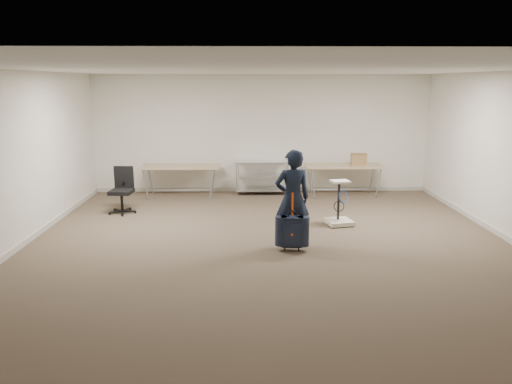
{
  "coord_description": "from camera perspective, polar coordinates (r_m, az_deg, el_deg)",
  "views": [
    {
      "loc": [
        -0.39,
        -7.44,
        2.6
      ],
      "look_at": [
        -0.22,
        0.3,
        0.9
      ],
      "focal_mm": 35.0,
      "sensor_mm": 36.0,
      "label": 1
    }
  ],
  "objects": [
    {
      "name": "ground",
      "position": [
        7.89,
        1.66,
        -6.86
      ],
      "size": [
        9.0,
        9.0,
        0.0
      ],
      "primitive_type": "plane",
      "color": "#473B2B",
      "rests_on": "ground"
    },
    {
      "name": "room_shell",
      "position": [
        9.19,
        1.23,
        -3.72
      ],
      "size": [
        8.0,
        9.0,
        9.0
      ],
      "color": "silver",
      "rests_on": "ground"
    },
    {
      "name": "folding_table_left",
      "position": [
        11.65,
        -8.69,
        2.74
      ],
      "size": [
        1.8,
        0.75,
        0.73
      ],
      "color": "tan",
      "rests_on": "ground"
    },
    {
      "name": "folding_table_right",
      "position": [
        11.77,
        9.99,
        2.8
      ],
      "size": [
        1.8,
        0.75,
        0.73
      ],
      "color": "tan",
      "rests_on": "ground"
    },
    {
      "name": "wire_shelf",
      "position": [
        11.84,
        0.66,
        1.88
      ],
      "size": [
        1.22,
        0.47,
        0.8
      ],
      "color": "silver",
      "rests_on": "ground"
    },
    {
      "name": "person",
      "position": [
        7.99,
        4.18,
        -0.74
      ],
      "size": [
        0.63,
        0.47,
        1.58
      ],
      "primitive_type": "imported",
      "rotation": [
        0.0,
        0.0,
        3.31
      ],
      "color": "black",
      "rests_on": "ground"
    },
    {
      "name": "suitcase",
      "position": [
        7.86,
        4.15,
        -4.51
      ],
      "size": [
        0.36,
        0.23,
        0.94
      ],
      "color": "black",
      "rests_on": "ground"
    },
    {
      "name": "office_chair",
      "position": [
        10.51,
        -15.02,
        -0.78
      ],
      "size": [
        0.57,
        0.57,
        0.93
      ],
      "color": "black",
      "rests_on": "ground"
    },
    {
      "name": "equipment_cart",
      "position": [
        9.42,
        9.48,
        -2.41
      ],
      "size": [
        0.54,
        0.54,
        0.84
      ],
      "color": "beige",
      "rests_on": "ground"
    },
    {
      "name": "cardboard_box",
      "position": [
        11.82,
        11.66,
        3.68
      ],
      "size": [
        0.38,
        0.3,
        0.26
      ],
      "primitive_type": "cube",
      "rotation": [
        0.0,
        0.0,
        -0.12
      ],
      "color": "#A27F4B",
      "rests_on": "folding_table_right"
    }
  ]
}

